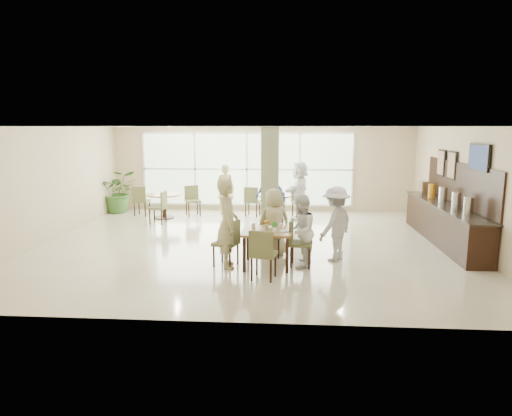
# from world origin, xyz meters

# --- Properties ---
(ground) EXTENTS (10.00, 10.00, 0.00)m
(ground) POSITION_xyz_m (0.00, 0.00, 0.00)
(ground) COLOR beige
(ground) RESTS_ON ground
(room_shell) EXTENTS (10.00, 10.00, 10.00)m
(room_shell) POSITION_xyz_m (0.00, 0.00, 1.70)
(room_shell) COLOR white
(room_shell) RESTS_ON ground
(window_bank) EXTENTS (7.00, 0.04, 7.00)m
(window_bank) POSITION_xyz_m (-0.50, 4.46, 1.40)
(window_bank) COLOR silver
(window_bank) RESTS_ON ground
(column) EXTENTS (0.45, 0.45, 2.80)m
(column) POSITION_xyz_m (0.40, 1.20, 1.40)
(column) COLOR #69724F
(column) RESTS_ON ground
(main_table) EXTENTS (0.98, 0.98, 0.75)m
(main_table) POSITION_xyz_m (0.45, -1.75, 0.66)
(main_table) COLOR brown
(main_table) RESTS_ON ground
(round_table_left) EXTENTS (1.04, 1.04, 0.75)m
(round_table_left) POSITION_xyz_m (-2.96, 3.01, 0.56)
(round_table_left) COLOR brown
(round_table_left) RESTS_ON ground
(round_table_right) EXTENTS (1.03, 1.03, 0.75)m
(round_table_right) POSITION_xyz_m (0.48, 3.06, 0.56)
(round_table_right) COLOR brown
(round_table_right) RESTS_ON ground
(chairs_main_table) EXTENTS (2.05, 2.00, 0.95)m
(chairs_main_table) POSITION_xyz_m (0.43, -1.77, 0.47)
(chairs_main_table) COLOR brown
(chairs_main_table) RESTS_ON ground
(chairs_table_left) EXTENTS (2.18, 1.80, 0.95)m
(chairs_table_left) POSITION_xyz_m (-2.94, 2.99, 0.47)
(chairs_table_left) COLOR brown
(chairs_table_left) RESTS_ON ground
(chairs_table_right) EXTENTS (2.06, 1.79, 0.95)m
(chairs_table_right) POSITION_xyz_m (0.51, 3.10, 0.47)
(chairs_table_right) COLOR brown
(chairs_table_right) RESTS_ON ground
(tabletop_clutter) EXTENTS (0.76, 0.70, 0.21)m
(tabletop_clutter) POSITION_xyz_m (0.51, -1.74, 0.81)
(tabletop_clutter) COLOR white
(tabletop_clutter) RESTS_ON main_table
(buffet_counter) EXTENTS (0.64, 4.70, 1.95)m
(buffet_counter) POSITION_xyz_m (4.70, 0.51, 0.55)
(buffet_counter) COLOR black
(buffet_counter) RESTS_ON ground
(wall_tv) EXTENTS (0.06, 1.00, 0.58)m
(wall_tv) POSITION_xyz_m (4.94, -0.60, 2.15)
(wall_tv) COLOR black
(wall_tv) RESTS_ON ground
(framed_art_a) EXTENTS (0.05, 0.55, 0.70)m
(framed_art_a) POSITION_xyz_m (4.95, 1.00, 1.85)
(framed_art_a) COLOR black
(framed_art_a) RESTS_ON ground
(framed_art_b) EXTENTS (0.05, 0.55, 0.70)m
(framed_art_b) POSITION_xyz_m (4.95, 1.80, 1.85)
(framed_art_b) COLOR black
(framed_art_b) RESTS_ON ground
(potted_plant) EXTENTS (1.62, 1.62, 1.41)m
(potted_plant) POSITION_xyz_m (-4.69, 3.83, 0.70)
(potted_plant) COLOR #356227
(potted_plant) RESTS_ON ground
(teen_left) EXTENTS (0.56, 0.73, 1.79)m
(teen_left) POSITION_xyz_m (-0.33, -1.84, 0.90)
(teen_left) COLOR tan
(teen_left) RESTS_ON ground
(teen_far) EXTENTS (0.82, 0.61, 1.49)m
(teen_far) POSITION_xyz_m (0.57, -0.95, 0.75)
(teen_far) COLOR tan
(teen_far) RESTS_ON ground
(teen_right) EXTENTS (0.70, 0.82, 1.48)m
(teen_right) POSITION_xyz_m (1.13, -1.74, 0.74)
(teen_right) COLOR white
(teen_right) RESTS_ON ground
(teen_standing) EXTENTS (1.09, 1.17, 1.58)m
(teen_standing) POSITION_xyz_m (1.88, -1.23, 0.79)
(teen_standing) COLOR #B0B0B3
(teen_standing) RESTS_ON ground
(adult_a) EXTENTS (1.07, 0.86, 1.59)m
(adult_a) POSITION_xyz_m (0.38, 2.10, 0.79)
(adult_a) COLOR #426AC6
(adult_a) RESTS_ON ground
(adult_b) EXTENTS (1.08, 1.76, 1.77)m
(adult_b) POSITION_xyz_m (1.23, 3.17, 0.88)
(adult_b) COLOR white
(adult_b) RESTS_ON ground
(adult_standing) EXTENTS (0.64, 0.47, 1.62)m
(adult_standing) POSITION_xyz_m (-1.14, 3.83, 0.81)
(adult_standing) COLOR tan
(adult_standing) RESTS_ON ground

